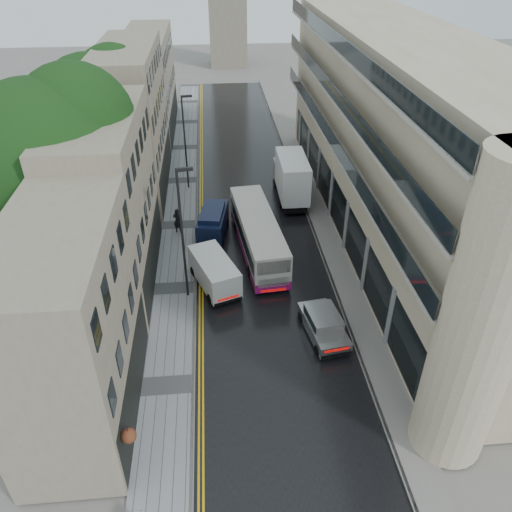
{
  "coord_description": "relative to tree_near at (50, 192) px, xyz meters",
  "views": [
    {
      "loc": [
        -2.93,
        -7.15,
        19.88
      ],
      "look_at": [
        -0.64,
        18.0,
        3.1
      ],
      "focal_mm": 35.0,
      "sensor_mm": 36.0,
      "label": 1
    }
  ],
  "objects": [
    {
      "name": "old_shop_row",
      "position": [
        3.05,
        10.0,
        -0.95
      ],
      "size": [
        4.5,
        56.0,
        12.0
      ],
      "primitive_type": null,
      "color": "gray",
      "rests_on": "ground"
    },
    {
      "name": "modern_block",
      "position": [
        22.8,
        6.0,
        0.05
      ],
      "size": [
        8.0,
        40.0,
        14.0
      ],
      "primitive_type": null,
      "color": "beige",
      "rests_on": "ground"
    },
    {
      "name": "silver_hatchback",
      "position": [
        14.79,
        -7.52,
        -6.14
      ],
      "size": [
        2.43,
        4.4,
        1.57
      ],
      "primitive_type": null,
      "rotation": [
        0.0,
        0.0,
        0.15
      ],
      "color": "#A5A6AA",
      "rests_on": "road"
    },
    {
      "name": "tree_far",
      "position": [
        0.3,
        13.0,
        -0.72
      ],
      "size": [
        9.24,
        9.24,
        12.46
      ],
      "primitive_type": null,
      "color": "black",
      "rests_on": "ground"
    },
    {
      "name": "tree_near",
      "position": [
        0.0,
        0.0,
        0.0
      ],
      "size": [
        10.56,
        10.56,
        13.89
      ],
      "primitive_type": null,
      "color": "black",
      "rests_on": "ground"
    },
    {
      "name": "cream_bus",
      "position": [
        11.66,
        0.14,
        -5.5
      ],
      "size": [
        3.39,
        10.62,
        2.85
      ],
      "primitive_type": null,
      "rotation": [
        0.0,
        0.0,
        0.1
      ],
      "color": "beige",
      "rests_on": "road"
    },
    {
      "name": "navy_van",
      "position": [
        8.2,
        4.39,
        -5.75
      ],
      "size": [
        2.58,
        4.86,
        2.36
      ],
      "primitive_type": null,
      "rotation": [
        0.0,
        0.0,
        -0.16
      ],
      "color": "#0E1634",
      "rests_on": "road"
    },
    {
      "name": "lamp_post_far",
      "position": [
        7.22,
        14.25,
        -2.74
      ],
      "size": [
        0.94,
        0.33,
        8.18
      ],
      "primitive_type": null,
      "rotation": [
        0.0,
        0.0,
        0.13
      ],
      "color": "black",
      "rests_on": "left_sidewalk"
    },
    {
      "name": "lamp_post_near",
      "position": [
        7.51,
        -1.6,
        -2.49
      ],
      "size": [
        1.0,
        0.34,
        8.67
      ],
      "primitive_type": null,
      "rotation": [
        0.0,
        0.0,
        0.13
      ],
      "color": "#232326",
      "rests_on": "left_sidewalk"
    },
    {
      "name": "pedestrian",
      "position": [
        6.63,
        6.36,
        -5.82
      ],
      "size": [
        0.85,
        0.71,
        2.0
      ],
      "primitive_type": "imported",
      "rotation": [
        0.0,
        0.0,
        2.77
      ],
      "color": "black",
      "rests_on": "left_sidewalk"
    },
    {
      "name": "white_van",
      "position": [
        8.96,
        -2.47,
        -5.87
      ],
      "size": [
        3.46,
        5.06,
        2.11
      ],
      "primitive_type": null,
      "rotation": [
        0.0,
        0.0,
        0.35
      ],
      "color": "white",
      "rests_on": "road"
    },
    {
      "name": "white_lorry",
      "position": [
        15.01,
        9.75,
        -4.93
      ],
      "size": [
        2.34,
        7.6,
        3.98
      ],
      "primitive_type": null,
      "rotation": [
        0.0,
        0.0,
        -0.01
      ],
      "color": "white",
      "rests_on": "road"
    },
    {
      "name": "road",
      "position": [
        12.5,
        7.5,
        -6.94
      ],
      "size": [
        9.0,
        85.0,
        0.02
      ],
      "primitive_type": "cube",
      "color": "black",
      "rests_on": "ground"
    },
    {
      "name": "left_sidewalk",
      "position": [
        6.65,
        7.5,
        -6.89
      ],
      "size": [
        2.7,
        85.0,
        0.12
      ],
      "primitive_type": "cube",
      "color": "gray",
      "rests_on": "ground"
    },
    {
      "name": "right_sidewalk",
      "position": [
        17.9,
        7.5,
        -6.89
      ],
      "size": [
        1.8,
        85.0,
        0.12
      ],
      "primitive_type": "cube",
      "color": "slate",
      "rests_on": "ground"
    }
  ]
}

